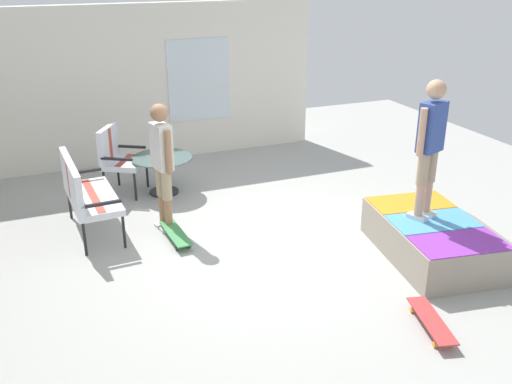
% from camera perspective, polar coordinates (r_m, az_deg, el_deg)
% --- Properties ---
extents(ground_plane, '(12.00, 12.00, 0.10)m').
position_cam_1_polar(ground_plane, '(7.21, 0.23, -5.69)').
color(ground_plane, '#A8A8A3').
extents(house_facade, '(0.23, 6.00, 2.64)m').
position_cam_1_polar(house_facade, '(10.07, -10.78, 10.45)').
color(house_facade, white).
rests_on(house_facade, ground_plane).
extents(skate_ramp, '(1.92, 1.89, 0.47)m').
position_cam_1_polar(skate_ramp, '(7.16, 17.18, -4.41)').
color(skate_ramp, gray).
rests_on(skate_ramp, ground_plane).
extents(patio_bench, '(1.28, 0.61, 1.02)m').
position_cam_1_polar(patio_bench, '(7.54, -16.79, 0.20)').
color(patio_bench, black).
rests_on(patio_bench, ground_plane).
extents(patio_chair_near_house, '(0.81, 0.79, 1.02)m').
position_cam_1_polar(patio_chair_near_house, '(8.80, -13.64, 3.68)').
color(patio_chair_near_house, black).
rests_on(patio_chair_near_house, ground_plane).
extents(patio_table, '(0.90, 0.90, 0.57)m').
position_cam_1_polar(patio_table, '(8.71, -9.26, 2.41)').
color(patio_table, black).
rests_on(patio_table, ground_plane).
extents(person_watching, '(0.47, 0.29, 1.68)m').
position_cam_1_polar(person_watching, '(7.35, -9.30, 3.32)').
color(person_watching, silver).
rests_on(person_watching, ground_plane).
extents(person_skater, '(0.33, 0.45, 1.63)m').
position_cam_1_polar(person_skater, '(6.78, 16.90, 4.92)').
color(person_skater, silver).
rests_on(person_skater, skate_ramp).
extents(skateboard_by_bench, '(0.81, 0.24, 0.10)m').
position_cam_1_polar(skateboard_by_bench, '(7.36, -7.98, -4.12)').
color(skateboard_by_bench, '#3F8C4C').
rests_on(skateboard_by_bench, ground_plane).
extents(skateboard_spare, '(0.82, 0.40, 0.10)m').
position_cam_1_polar(skateboard_spare, '(5.92, 17.01, -12.13)').
color(skateboard_spare, '#B23838').
rests_on(skateboard_spare, ground_plane).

